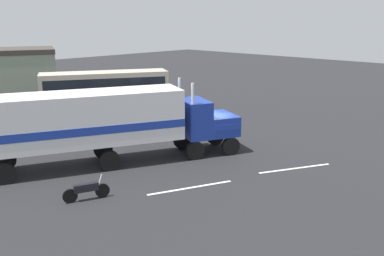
{
  "coord_description": "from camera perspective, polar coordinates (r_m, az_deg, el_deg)",
  "views": [
    {
      "loc": [
        -18.43,
        -16.46,
        8.02
      ],
      "look_at": [
        -1.07,
        0.12,
        1.6
      ],
      "focal_mm": 38.72,
      "sensor_mm": 36.0,
      "label": 1
    }
  ],
  "objects": [
    {
      "name": "ground_plane",
      "position": [
        25.98,
        1.82,
        -3.01
      ],
      "size": [
        120.0,
        120.0,
        0.0
      ],
      "primitive_type": "plane",
      "color": "#232326"
    },
    {
      "name": "lane_stripe_near",
      "position": [
        20.34,
        -0.21,
        -8.23
      ],
      "size": [
        4.1,
        1.89,
        0.01
      ],
      "primitive_type": "cube",
      "rotation": [
        0.0,
        0.0,
        -0.41
      ],
      "color": "silver",
      "rests_on": "ground_plane"
    },
    {
      "name": "lane_stripe_mid",
      "position": [
        23.5,
        13.99,
        -5.43
      ],
      "size": [
        3.98,
        2.16,
        0.01
      ],
      "primitive_type": "cube",
      "rotation": [
        0.0,
        0.0,
        -0.48
      ],
      "color": "silver",
      "rests_on": "ground_plane"
    },
    {
      "name": "semi_truck",
      "position": [
        23.31,
        -11.7,
        1.02
      ],
      "size": [
        13.88,
        8.29,
        4.5
      ],
      "color": "#193399",
      "rests_on": "ground_plane"
    },
    {
      "name": "person_bystander",
      "position": [
        27.16,
        -7.56,
        -0.37
      ],
      "size": [
        0.44,
        0.47,
        1.63
      ],
      "color": "#2D3347",
      "rests_on": "ground_plane"
    },
    {
      "name": "parked_bus",
      "position": [
        37.67,
        -11.87,
        5.56
      ],
      "size": [
        10.82,
        7.65,
        3.4
      ],
      "color": "#BFB29E",
      "rests_on": "ground_plane"
    },
    {
      "name": "motorcycle",
      "position": [
        19.48,
        -14.32,
        -8.29
      ],
      "size": [
        2.0,
        0.87,
        1.12
      ],
      "color": "black",
      "rests_on": "ground_plane"
    }
  ]
}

